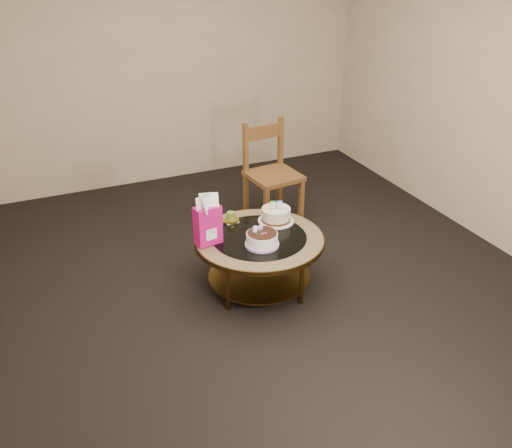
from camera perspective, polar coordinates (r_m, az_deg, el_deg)
name	(u,v)px	position (r m, az deg, el deg)	size (l,w,h in m)	color
ground	(259,286)	(4.67, 0.32, -6.19)	(5.00, 5.00, 0.00)	black
room_walls	(260,99)	(4.02, 0.38, 12.37)	(4.52, 5.02, 2.61)	beige
coffee_table	(259,245)	(4.47, 0.33, -2.16)	(1.02, 1.02, 0.46)	#563D18
decorated_cake	(262,240)	(4.29, 0.59, -1.57)	(0.26, 0.26, 0.15)	#C39CDC
cream_cake	(276,215)	(4.64, 2.01, 0.89)	(0.29, 0.29, 0.19)	white
gift_bag	(208,220)	(4.27, -4.86, 0.39)	(0.21, 0.17, 0.39)	#D01367
pillar_candle	(231,218)	(4.65, -2.52, 0.58)	(0.13, 0.13, 0.10)	#E5CB5E
dining_chair	(271,173)	(5.49, 1.54, 5.10)	(0.50, 0.50, 0.99)	brown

